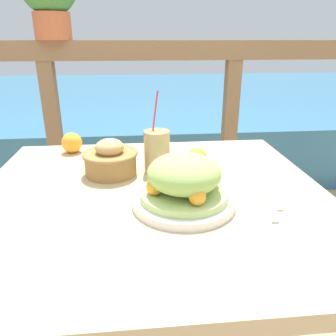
{
  "coord_description": "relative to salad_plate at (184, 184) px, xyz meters",
  "views": [
    {
      "loc": [
        -0.04,
        -0.8,
        1.1
      ],
      "look_at": [
        0.04,
        0.02,
        0.77
      ],
      "focal_mm": 35.0,
      "sensor_mm": 36.0,
      "label": 1
    }
  ],
  "objects": [
    {
      "name": "bread_basket",
      "position": [
        -0.19,
        0.22,
        -0.01
      ],
      "size": [
        0.17,
        0.17,
        0.11
      ],
      "color": "olive",
      "rests_on": "patio_table"
    },
    {
      "name": "orange_near_basket",
      "position": [
        -0.35,
        0.44,
        -0.02
      ],
      "size": [
        0.07,
        0.07,
        0.07
      ],
      "color": "#F9A328",
      "rests_on": "patio_table"
    },
    {
      "name": "knife",
      "position": [
        0.24,
        0.03,
        -0.05
      ],
      "size": [
        0.04,
        0.18,
        0.0
      ],
      "color": "silver",
      "rests_on": "patio_table"
    },
    {
      "name": "drink_glass",
      "position": [
        -0.05,
        0.22,
        0.01
      ],
      "size": [
        0.08,
        0.08,
        0.24
      ],
      "color": "tan",
      "rests_on": "patio_table"
    },
    {
      "name": "salad_plate",
      "position": [
        0.0,
        0.0,
        0.0
      ],
      "size": [
        0.26,
        0.26,
        0.13
      ],
      "color": "white",
      "rests_on": "patio_table"
    },
    {
      "name": "patio_table",
      "position": [
        -0.07,
        0.08,
        -0.16
      ],
      "size": [
        0.95,
        0.89,
        0.71
      ],
      "color": "tan",
      "rests_on": "ground_plane"
    },
    {
      "name": "fork",
      "position": [
        0.21,
        -0.02,
        -0.05
      ],
      "size": [
        0.04,
        0.18,
        0.0
      ],
      "color": "silver",
      "rests_on": "patio_table"
    },
    {
      "name": "sea_backdrop",
      "position": [
        -0.07,
        3.44,
        -0.53
      ],
      "size": [
        12.0,
        4.0,
        0.48
      ],
      "color": "teal",
      "rests_on": "ground_plane"
    },
    {
      "name": "railing_fence",
      "position": [
        -0.07,
        0.94,
        0.01
      ],
      "size": [
        2.8,
        0.08,
        1.09
      ],
      "color": "brown",
      "rests_on": "ground_plane"
    },
    {
      "name": "orange_near_glass",
      "position": [
        0.08,
        0.25,
        -0.02
      ],
      "size": [
        0.06,
        0.06,
        0.06
      ],
      "color": "#F9A328",
      "rests_on": "patio_table"
    }
  ]
}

